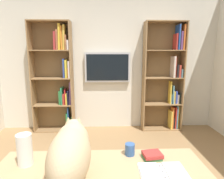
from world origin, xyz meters
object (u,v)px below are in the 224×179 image
object	(u,v)px
coffee_mug	(130,149)
paper_towel_roll	(25,150)
wall_mounted_tv	(108,67)
open_binder	(163,172)
cat	(71,151)
bookshelf_left	(167,78)
bookshelf_right	(57,77)
desk_book_stack	(152,156)

from	to	relation	value
coffee_mug	paper_towel_roll	bearing A→B (deg)	7.66
wall_mounted_tv	coffee_mug	bearing A→B (deg)	93.54
open_binder	paper_towel_roll	xyz separation A→B (m)	(1.00, -0.14, 0.11)
cat	bookshelf_left	bearing A→B (deg)	-119.93
bookshelf_right	coffee_mug	xyz separation A→B (m)	(-1.14, 2.32, -0.33)
bookshelf_left	desk_book_stack	distance (m)	2.56
cat	open_binder	size ratio (longest dim) A/B	2.09
paper_towel_roll	desk_book_stack	xyz separation A→B (m)	(-0.97, -0.05, -0.09)
coffee_mug	open_binder	bearing A→B (deg)	129.06
wall_mounted_tv	desk_book_stack	size ratio (longest dim) A/B	5.71
wall_mounted_tv	open_binder	world-z (taller)	wall_mounted_tv
open_binder	coffee_mug	world-z (taller)	coffee_mug
cat	paper_towel_roll	xyz separation A→B (m)	(0.37, -0.16, -0.07)
bookshelf_right	paper_towel_roll	world-z (taller)	bookshelf_right
bookshelf_right	open_binder	bearing A→B (deg)	117.65
wall_mounted_tv	desk_book_stack	world-z (taller)	wall_mounted_tv
open_binder	bookshelf_left	bearing A→B (deg)	-108.46
paper_towel_roll	desk_book_stack	size ratio (longest dim) A/B	1.51
bookshelf_left	bookshelf_right	world-z (taller)	bookshelf_left
bookshelf_left	open_binder	distance (m)	2.72
bookshelf_right	cat	size ratio (longest dim) A/B	3.12
coffee_mug	desk_book_stack	xyz separation A→B (m)	(-0.17, 0.06, -0.02)
paper_towel_roll	bookshelf_right	bearing A→B (deg)	-81.94
bookshelf_left	cat	xyz separation A→B (m)	(1.49, 2.58, -0.15)
cat	open_binder	bearing A→B (deg)	-178.37
wall_mounted_tv	bookshelf_left	bearing A→B (deg)	176.13
bookshelf_left	bookshelf_right	bearing A→B (deg)	-0.01
open_binder	paper_towel_roll	bearing A→B (deg)	-7.95
bookshelf_left	paper_towel_roll	bearing A→B (deg)	52.56
desk_book_stack	coffee_mug	bearing A→B (deg)	-20.10
bookshelf_left	desk_book_stack	xyz separation A→B (m)	(0.89, 2.38, -0.32)
open_binder	desk_book_stack	world-z (taller)	desk_book_stack
paper_towel_roll	wall_mounted_tv	bearing A→B (deg)	-104.56
bookshelf_left	desk_book_stack	size ratio (longest dim) A/B	13.58
bookshelf_right	coffee_mug	bearing A→B (deg)	116.25
bookshelf_right	wall_mounted_tv	world-z (taller)	bookshelf_right
paper_towel_roll	desk_book_stack	distance (m)	0.98
bookshelf_left	desk_book_stack	world-z (taller)	bookshelf_left
open_binder	wall_mounted_tv	bearing A→B (deg)	-82.48
cat	coffee_mug	size ratio (longest dim) A/B	7.20
cat	open_binder	world-z (taller)	cat
cat	paper_towel_roll	bearing A→B (deg)	-23.11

